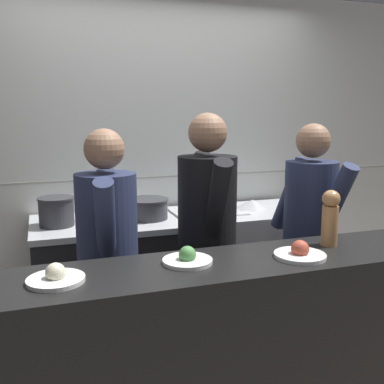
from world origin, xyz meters
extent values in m
cube|color=silver|center=(0.00, 1.39, 1.30)|extent=(8.00, 0.06, 2.60)
cube|color=gray|center=(0.00, 1.36, 1.15)|extent=(8.00, 0.00, 0.01)
cube|color=#232326|center=(-0.51, 0.99, 0.44)|extent=(0.98, 0.70, 0.88)
cube|color=#B7BABF|center=(-0.51, 0.99, 0.90)|extent=(0.99, 0.71, 0.04)
cube|color=#B7BABF|center=(-0.51, 0.66, 0.50)|extent=(0.88, 0.03, 0.10)
cube|color=#B7BABF|center=(0.55, 0.99, 0.46)|extent=(1.06, 0.65, 0.91)
cube|color=black|center=(0.55, 0.69, 0.05)|extent=(1.03, 0.04, 0.10)
cube|color=black|center=(0.04, -0.32, 0.50)|extent=(2.51, 0.45, 1.01)
cylinder|color=#2D2D33|center=(-0.82, 0.95, 1.01)|extent=(0.23, 0.23, 0.19)
cylinder|color=#2D2D33|center=(-0.82, 0.95, 1.10)|extent=(0.24, 0.24, 0.01)
cylinder|color=beige|center=(-0.51, 1.04, 0.99)|extent=(0.22, 0.22, 0.15)
cylinder|color=beige|center=(-0.51, 1.04, 1.06)|extent=(0.24, 0.24, 0.01)
cylinder|color=#2D2D33|center=(-0.21, 0.96, 0.99)|extent=(0.29, 0.29, 0.14)
cylinder|color=#2D2D33|center=(-0.21, 0.96, 1.05)|extent=(0.30, 0.30, 0.01)
cone|color=#B7BABF|center=(0.65, 1.04, 0.95)|extent=(0.26, 0.26, 0.07)
cube|color=#B7BABF|center=(0.40, 0.86, 0.92)|extent=(0.29, 0.05, 0.01)
cube|color=black|center=(0.20, 0.87, 0.92)|extent=(0.11, 0.03, 0.02)
cylinder|color=white|center=(-0.88, -0.33, 1.02)|extent=(0.23, 0.23, 0.02)
sphere|color=beige|center=(-0.88, -0.33, 1.05)|extent=(0.08, 0.08, 0.08)
cylinder|color=white|center=(-0.32, -0.28, 1.02)|extent=(0.22, 0.22, 0.02)
sphere|color=#4C8C47|center=(-0.32, -0.28, 1.05)|extent=(0.08, 0.08, 0.08)
cylinder|color=white|center=(0.19, -0.38, 1.02)|extent=(0.24, 0.24, 0.02)
sphere|color=#B24733|center=(0.19, -0.38, 1.05)|extent=(0.08, 0.08, 0.08)
cylinder|color=#AD7A47|center=(0.43, -0.26, 1.11)|extent=(0.08, 0.08, 0.20)
sphere|color=#AD7A47|center=(0.43, -0.26, 1.24)|extent=(0.09, 0.09, 0.09)
cube|color=black|center=(-0.59, 0.24, 0.37)|extent=(0.30, 0.22, 0.74)
cylinder|color=#262D4C|center=(-0.59, 0.24, 1.05)|extent=(0.37, 0.37, 0.61)
sphere|color=#8C664C|center=(-0.59, 0.24, 1.48)|extent=(0.21, 0.21, 0.21)
cylinder|color=#262D4C|center=(-0.56, 0.43, 1.12)|extent=(0.15, 0.32, 0.51)
cylinder|color=#262D4C|center=(-0.63, 0.05, 1.12)|extent=(0.15, 0.32, 0.51)
cube|color=black|center=(-0.02, 0.28, 0.39)|extent=(0.30, 0.21, 0.78)
cylinder|color=black|center=(-0.02, 0.28, 1.10)|extent=(0.37, 0.37, 0.64)
sphere|color=#8C664C|center=(-0.02, 0.28, 1.55)|extent=(0.22, 0.22, 0.22)
cylinder|color=black|center=(0.00, 0.48, 1.17)|extent=(0.13, 0.33, 0.54)
cylinder|color=black|center=(-0.04, 0.08, 1.17)|extent=(0.13, 0.33, 0.54)
cube|color=black|center=(0.68, 0.29, 0.37)|extent=(0.30, 0.23, 0.75)
cylinder|color=#262D4C|center=(0.68, 0.29, 1.05)|extent=(0.38, 0.38, 0.62)
sphere|color=#8C664C|center=(0.68, 0.29, 1.49)|extent=(0.21, 0.21, 0.21)
cylinder|color=#262D4C|center=(0.64, 0.48, 1.13)|extent=(0.15, 0.32, 0.52)
cylinder|color=#262D4C|center=(0.72, 0.11, 1.13)|extent=(0.15, 0.32, 0.52)
camera|label=1|loc=(-0.91, -2.07, 1.67)|focal=42.00mm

